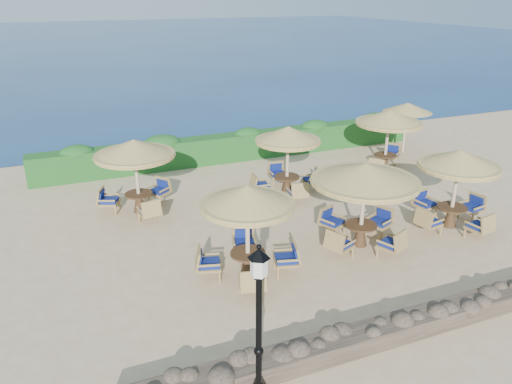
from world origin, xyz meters
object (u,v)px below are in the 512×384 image
extra_parasol (408,108)px  cafe_set_0 (248,217)px  cafe_set_1 (365,187)px  cafe_set_3 (135,161)px  cafe_set_4 (288,151)px  lamp_post (259,335)px  cafe_set_5 (388,125)px  cafe_set_2 (457,177)px

extra_parasol → cafe_set_0: size_ratio=0.83×
cafe_set_0 → cafe_set_1: size_ratio=0.89×
cafe_set_3 → cafe_set_4: 5.58m
lamp_post → extra_parasol: bearing=43.6°
cafe_set_5 → extra_parasol: bearing=37.5°
cafe_set_0 → cafe_set_3: (-1.98, 5.40, 0.15)m
extra_parasol → cafe_set_5: size_ratio=0.85×
lamp_post → cafe_set_1: 7.07m
lamp_post → cafe_set_0: size_ratio=1.15×
extra_parasol → cafe_set_1: (-7.29, -7.35, -0.25)m
cafe_set_2 → cafe_set_1: bearing=179.9°
cafe_set_1 → cafe_set_2: 3.51m
cafe_set_1 → cafe_set_4: bearing=93.0°
cafe_set_0 → lamp_post: bearing=-109.0°
extra_parasol → cafe_set_1: cafe_set_1 is taller
cafe_set_1 → cafe_set_2: (3.51, -0.01, -0.16)m
cafe_set_4 → cafe_set_1: bearing=-87.0°
cafe_set_1 → cafe_set_0: bearing=-175.2°
cafe_set_0 → cafe_set_1: bearing=4.8°
extra_parasol → cafe_set_0: cafe_set_0 is taller
cafe_set_2 → cafe_set_5: same height
cafe_set_1 → cafe_set_5: same height
cafe_set_4 → cafe_set_5: 5.17m
cafe_set_2 → cafe_set_5: size_ratio=1.02×
cafe_set_1 → cafe_set_4: (-0.24, 4.68, -0.20)m
cafe_set_1 → cafe_set_2: bearing=-0.1°
cafe_set_4 → lamp_post: bearing=-118.5°
cafe_set_0 → cafe_set_5: bearing=33.8°
lamp_post → cafe_set_1: bearing=41.2°
cafe_set_2 → cafe_set_5: 5.66m
lamp_post → cafe_set_5: size_ratio=1.17×
cafe_set_1 → cafe_set_4: size_ratio=1.14×
extra_parasol → cafe_set_2: cafe_set_2 is taller
cafe_set_3 → cafe_set_0: bearing=-69.8°
cafe_set_2 → lamp_post: bearing=-152.2°
cafe_set_0 → cafe_set_4: bearing=54.4°
extra_parasol → cafe_set_5: bearing=-142.5°
cafe_set_4 → cafe_set_5: same height
cafe_set_0 → cafe_set_1: (3.82, 0.32, 0.18)m
cafe_set_3 → lamp_post: bearing=-87.1°
cafe_set_4 → cafe_set_3: bearing=175.8°
cafe_set_5 → cafe_set_1: bearing=-131.5°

